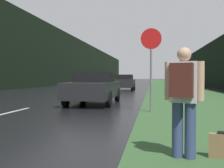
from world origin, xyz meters
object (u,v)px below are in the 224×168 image
hitchhiker_with_backpack (184,95)px  car_oncoming (105,81)px  car_passing_near (94,88)px  stop_sign (151,60)px  suitcase (222,147)px  car_passing_far (125,82)px

hitchhiker_with_backpack → car_oncoming: 38.53m
hitchhiker_with_backpack → car_passing_near: hitchhiker_with_backpack is taller
stop_sign → car_oncoming: bearing=102.5°
stop_sign → hitchhiker_with_backpack: stop_sign is taller
suitcase → car_passing_near: size_ratio=0.09×
suitcase → car_passing_far: car_passing_far is taller
car_oncoming → car_passing_far: bearing=-73.0°
car_passing_far → stop_sign: bearing=98.6°
car_oncoming → car_passing_near: bearing=-81.3°
stop_sign → car_passing_near: (-2.65, 3.01, -1.08)m
suitcase → car_passing_far: size_ratio=0.09×
car_passing_near → car_passing_far: 14.46m
car_passing_far → suitcase: bearing=99.2°
car_passing_near → car_passing_far: bearing=-90.0°
stop_sign → car_oncoming: size_ratio=0.62×
suitcase → car_passing_far: (-3.72, 23.01, 0.57)m
car_passing_near → car_oncoming: bearing=-81.3°
car_passing_near → car_oncoming: car_passing_near is taller
stop_sign → car_oncoming: 32.93m
stop_sign → car_passing_near: bearing=131.3°
hitchhiker_with_backpack → suitcase: bearing=24.4°
hitchhiker_with_backpack → car_passing_far: (-3.15, 23.10, -0.19)m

